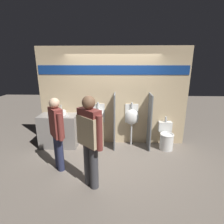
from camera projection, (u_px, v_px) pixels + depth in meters
ground_plane at (112, 152)px, 4.65m from camera, size 16.00×16.00×0.00m
display_wall at (113, 97)px, 4.85m from camera, size 4.09×0.07×2.70m
sink_counter at (59, 131)px, 4.87m from camera, size 1.02×0.55×0.91m
sink_basin at (60, 113)px, 4.78m from camera, size 0.34×0.34×0.24m
cell_phone at (68, 116)px, 4.62m from camera, size 0.07×0.14×0.01m
divider_near_counter at (115, 121)px, 4.73m from camera, size 0.03×0.53×1.50m
divider_mid at (150, 122)px, 4.69m from camera, size 0.03×0.53×1.50m
urinal_near_counter at (98, 117)px, 4.86m from camera, size 0.38×0.27×1.23m
urinal_far at (132, 117)px, 4.82m from camera, size 0.38×0.27×1.23m
toilet at (166, 138)px, 4.76m from camera, size 0.37×0.54×0.85m
person_in_vest at (90, 136)px, 3.11m from camera, size 0.50×0.48×1.76m
person_with_lanyard at (57, 131)px, 3.68m from camera, size 0.39×0.46×1.61m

